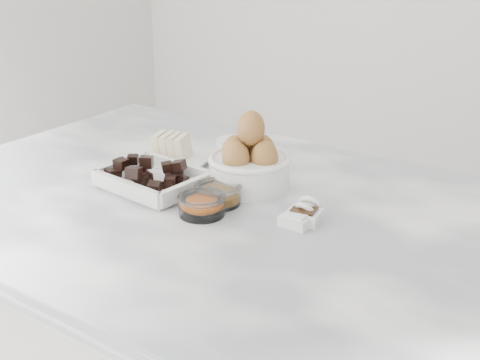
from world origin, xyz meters
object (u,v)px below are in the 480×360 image
object	(u,v)px
honey_bowl	(218,194)
zest_bowl	(202,204)
chocolate_dish	(152,177)
salt_spoon	(299,217)
sugar_ramekin	(235,150)
egg_bowl	(249,163)
vanilla_spoon	(305,213)
butter_plate	(173,153)

from	to	relation	value
honey_bowl	zest_bowl	bearing A→B (deg)	-83.94
chocolate_dish	salt_spoon	world-z (taller)	chocolate_dish
honey_bowl	zest_bowl	distance (m)	0.05
sugar_ramekin	egg_bowl	distance (m)	0.14
vanilla_spoon	salt_spoon	size ratio (longest dim) A/B	1.23
honey_bowl	vanilla_spoon	bearing A→B (deg)	10.40
zest_bowl	vanilla_spoon	size ratio (longest dim) A/B	1.12
chocolate_dish	vanilla_spoon	size ratio (longest dim) A/B	2.69
zest_bowl	egg_bowl	bearing A→B (deg)	91.59
zest_bowl	salt_spoon	world-z (taller)	salt_spoon
butter_plate	egg_bowl	xyz separation A→B (m)	(0.21, -0.02, 0.03)
egg_bowl	chocolate_dish	bearing A→B (deg)	-143.95
butter_plate	chocolate_dish	bearing A→B (deg)	-65.46
salt_spoon	butter_plate	bearing A→B (deg)	163.90
chocolate_dish	egg_bowl	world-z (taller)	egg_bowl
butter_plate	sugar_ramekin	xyz separation A→B (m)	(0.10, 0.08, 0.00)
chocolate_dish	sugar_ramekin	world-z (taller)	chocolate_dish
butter_plate	honey_bowl	world-z (taller)	butter_plate
butter_plate	salt_spoon	bearing A→B (deg)	-16.10
sugar_ramekin	egg_bowl	size ratio (longest dim) A/B	0.51
chocolate_dish	vanilla_spoon	bearing A→B (deg)	7.65
chocolate_dish	egg_bowl	distance (m)	0.19
egg_bowl	zest_bowl	xyz separation A→B (m)	(0.00, -0.15, -0.03)
chocolate_dish	sugar_ramekin	xyz separation A→B (m)	(0.04, 0.21, 0.00)
butter_plate	zest_bowl	world-z (taller)	butter_plate
butter_plate	salt_spoon	distance (m)	0.38
honey_bowl	vanilla_spoon	size ratio (longest dim) A/B	1.14
vanilla_spoon	salt_spoon	distance (m)	0.02
chocolate_dish	salt_spoon	distance (m)	0.31
chocolate_dish	zest_bowl	size ratio (longest dim) A/B	2.40
egg_bowl	salt_spoon	xyz separation A→B (m)	(0.16, -0.09, -0.04)
egg_bowl	honey_bowl	distance (m)	0.10
chocolate_dish	zest_bowl	distance (m)	0.16
sugar_ramekin	zest_bowl	distance (m)	0.27
butter_plate	egg_bowl	world-z (taller)	egg_bowl
zest_bowl	vanilla_spoon	xyz separation A→B (m)	(0.16, 0.08, -0.01)
chocolate_dish	butter_plate	xyz separation A→B (m)	(-0.06, 0.13, -0.00)
zest_bowl	vanilla_spoon	bearing A→B (deg)	28.13
butter_plate	honey_bowl	bearing A→B (deg)	-29.38
honey_bowl	zest_bowl	size ratio (longest dim) A/B	1.01
vanilla_spoon	zest_bowl	bearing A→B (deg)	-151.87
egg_bowl	zest_bowl	bearing A→B (deg)	-88.41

